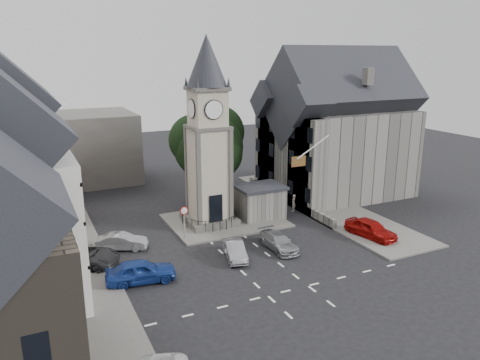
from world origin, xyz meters
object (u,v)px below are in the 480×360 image
stone_shelter (260,202)px  pedestrian (294,203)px  car_west_blue (141,271)px  clock_tower (208,134)px  car_east_red (371,229)px

stone_shelter → pedestrian: stone_shelter is taller
stone_shelter → car_west_blue: stone_shelter is taller
clock_tower → car_west_blue: size_ratio=3.54×
clock_tower → stone_shelter: size_ratio=3.78×
stone_shelter → pedestrian: 3.87m
car_west_blue → stone_shelter: bearing=-52.2°
car_west_blue → pedestrian: (16.81, 7.97, 0.04)m
car_east_red → pedestrian: 8.71m
clock_tower → pedestrian: bearing=-1.8°
clock_tower → car_west_blue: (-8.22, -8.25, -7.34)m
pedestrian → car_east_red: bearing=66.9°
stone_shelter → car_west_blue: (-13.02, -7.75, -0.77)m
clock_tower → pedestrian: (8.59, -0.27, -7.30)m
car_east_red → pedestrian: pedestrian is taller
clock_tower → stone_shelter: clock_tower is taller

